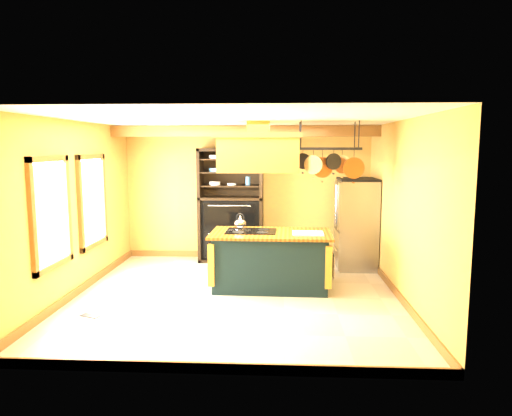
# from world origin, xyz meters

# --- Properties ---
(floor) EXTENTS (5.00, 5.00, 0.00)m
(floor) POSITION_xyz_m (0.00, 0.00, 0.00)
(floor) COLOR beige
(floor) RESTS_ON ground
(ceiling) EXTENTS (5.00, 5.00, 0.00)m
(ceiling) POSITION_xyz_m (0.00, 0.00, 2.70)
(ceiling) COLOR white
(ceiling) RESTS_ON wall_back
(wall_back) EXTENTS (5.00, 0.02, 2.70)m
(wall_back) POSITION_xyz_m (0.00, 2.50, 1.35)
(wall_back) COLOR #BC8C44
(wall_back) RESTS_ON floor
(wall_front) EXTENTS (5.00, 0.02, 2.70)m
(wall_front) POSITION_xyz_m (0.00, -2.50, 1.35)
(wall_front) COLOR #BC8C44
(wall_front) RESTS_ON floor
(wall_left) EXTENTS (0.02, 5.00, 2.70)m
(wall_left) POSITION_xyz_m (-2.50, 0.00, 1.35)
(wall_left) COLOR #BC8C44
(wall_left) RESTS_ON floor
(wall_right) EXTENTS (0.02, 5.00, 2.70)m
(wall_right) POSITION_xyz_m (2.50, 0.00, 1.35)
(wall_right) COLOR #BC8C44
(wall_right) RESTS_ON floor
(ceiling_beam) EXTENTS (5.00, 0.15, 0.20)m
(ceiling_beam) POSITION_xyz_m (0.00, 1.70, 2.59)
(ceiling_beam) COLOR brown
(ceiling_beam) RESTS_ON ceiling
(window_near) EXTENTS (0.06, 1.06, 1.56)m
(window_near) POSITION_xyz_m (-2.47, -0.80, 1.40)
(window_near) COLOR brown
(window_near) RESTS_ON wall_left
(window_far) EXTENTS (0.06, 1.06, 1.56)m
(window_far) POSITION_xyz_m (-2.47, 0.60, 1.40)
(window_far) COLOR brown
(window_far) RESTS_ON wall_left
(kitchen_island) EXTENTS (1.98, 1.13, 1.11)m
(kitchen_island) POSITION_xyz_m (0.52, 0.46, 0.47)
(kitchen_island) COLOR black
(kitchen_island) RESTS_ON floor
(range_hood) EXTENTS (1.35, 0.76, 0.80)m
(range_hood) POSITION_xyz_m (0.33, 0.46, 2.23)
(range_hood) COLOR #B48B2D
(range_hood) RESTS_ON ceiling
(pot_rack) EXTENTS (1.08, 0.49, 0.89)m
(pot_rack) POSITION_xyz_m (1.44, 0.46, 2.15)
(pot_rack) COLOR black
(pot_rack) RESTS_ON ceiling
(refrigerator) EXTENTS (0.73, 0.86, 1.68)m
(refrigerator) POSITION_xyz_m (2.12, 1.80, 0.81)
(refrigerator) COLOR gray
(refrigerator) RESTS_ON floor
(hutch) EXTENTS (1.29, 0.58, 2.27)m
(hutch) POSITION_xyz_m (-0.31, 2.25, 0.88)
(hutch) COLOR black
(hutch) RESTS_ON floor
(floor_register) EXTENTS (0.30, 0.21, 0.01)m
(floor_register) POSITION_xyz_m (-1.92, -0.98, 0.01)
(floor_register) COLOR black
(floor_register) RESTS_ON floor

